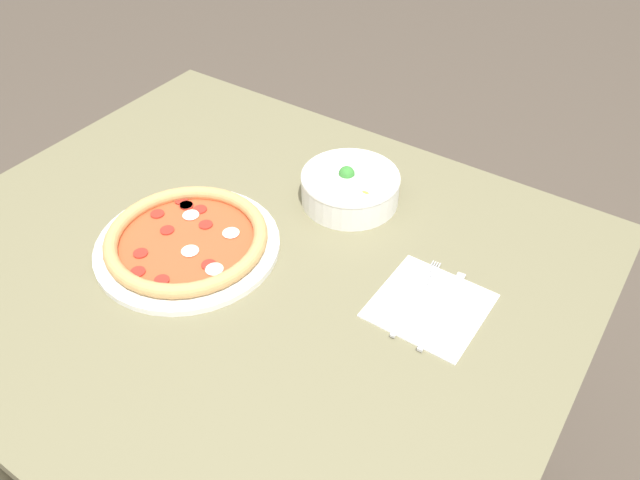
% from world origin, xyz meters
% --- Properties ---
extents(ground_plane, '(8.00, 8.00, 0.00)m').
position_xyz_m(ground_plane, '(0.00, 0.00, 0.00)').
color(ground_plane, '#4C4238').
extents(dining_table, '(1.17, 0.98, 0.73)m').
position_xyz_m(dining_table, '(0.00, 0.00, 0.64)').
color(dining_table, '#706B4C').
rests_on(dining_table, ground_plane).
extents(pizza, '(0.33, 0.33, 0.04)m').
position_xyz_m(pizza, '(-0.10, -0.04, 0.75)').
color(pizza, white).
rests_on(pizza, dining_table).
extents(bowl, '(0.19, 0.19, 0.08)m').
position_xyz_m(bowl, '(0.07, 0.24, 0.77)').
color(bowl, white).
rests_on(bowl, dining_table).
extents(napkin, '(0.18, 0.18, 0.00)m').
position_xyz_m(napkin, '(0.33, 0.08, 0.73)').
color(napkin, white).
rests_on(napkin, dining_table).
extents(fork, '(0.03, 0.19, 0.00)m').
position_xyz_m(fork, '(0.31, 0.08, 0.74)').
color(fork, silver).
rests_on(fork, napkin).
extents(knife, '(0.03, 0.19, 0.01)m').
position_xyz_m(knife, '(0.35, 0.07, 0.74)').
color(knife, silver).
rests_on(knife, napkin).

